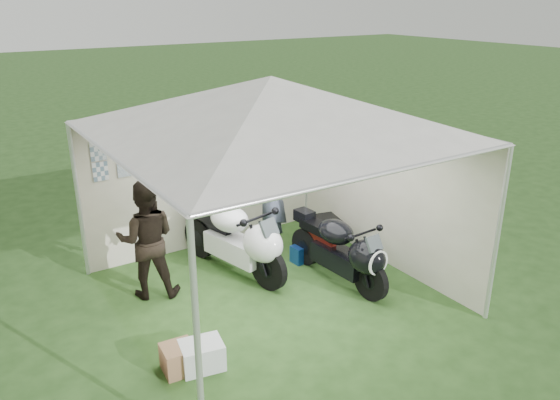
# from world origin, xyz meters

# --- Properties ---
(ground) EXTENTS (80.00, 80.00, 0.00)m
(ground) POSITION_xyz_m (0.00, 0.00, 0.00)
(ground) COLOR #26471A
(ground) RESTS_ON ground
(canopy_tent) EXTENTS (5.66, 5.66, 3.00)m
(canopy_tent) POSITION_xyz_m (-0.00, 0.03, 2.58)
(canopy_tent) COLOR silver
(canopy_tent) RESTS_ON ground
(motorcycle_white) EXTENTS (0.80, 2.13, 1.06)m
(motorcycle_white) POSITION_xyz_m (-0.11, 0.78, 0.59)
(motorcycle_white) COLOR black
(motorcycle_white) RESTS_ON ground
(motorcycle_black) EXTENTS (0.52, 1.93, 0.95)m
(motorcycle_black) POSITION_xyz_m (1.01, -0.27, 0.53)
(motorcycle_black) COLOR black
(motorcycle_black) RESTS_ON ground
(paddock_stand) EXTENTS (0.37, 0.25, 0.27)m
(paddock_stand) POSITION_xyz_m (0.94, 0.60, 0.13)
(paddock_stand) COLOR #1A48AF
(paddock_stand) RESTS_ON ground
(person_dark_jacket) EXTENTS (1.00, 0.91, 1.66)m
(person_dark_jacket) POSITION_xyz_m (-1.41, 0.92, 0.83)
(person_dark_jacket) COLOR black
(person_dark_jacket) RESTS_ON ground
(person_blue_jacket) EXTENTS (0.68, 0.82, 1.91)m
(person_blue_jacket) POSITION_xyz_m (0.75, 1.22, 0.95)
(person_blue_jacket) COLOR slate
(person_blue_jacket) RESTS_ON ground
(equipment_box) EXTENTS (0.63, 0.54, 0.54)m
(equipment_box) POSITION_xyz_m (1.44, 0.79, 0.27)
(equipment_box) COLOR black
(equipment_box) RESTS_ON ground
(crate_0) EXTENTS (0.53, 0.44, 0.31)m
(crate_0) POSITION_xyz_m (-1.51, -0.93, 0.16)
(crate_0) COLOR silver
(crate_0) RESTS_ON ground
(crate_1) EXTENTS (0.37, 0.37, 0.31)m
(crate_1) POSITION_xyz_m (-1.75, -0.84, 0.15)
(crate_1) COLOR #8D6648
(crate_1) RESTS_ON ground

